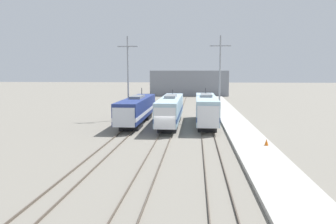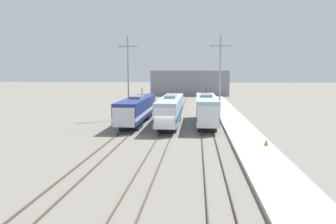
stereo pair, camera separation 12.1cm
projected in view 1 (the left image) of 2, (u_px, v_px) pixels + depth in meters
ground_plane at (165, 136)px, 38.13m from camera, size 400.00×400.00×0.00m
rail_pair_far_left at (123, 135)px, 38.54m from camera, size 1.51×120.00×0.15m
rail_pair_center at (165, 136)px, 38.12m from camera, size 1.51×120.00×0.15m
rail_pair_far_right at (208, 136)px, 37.70m from camera, size 1.51×120.00×0.15m
locomotive_far_left at (137, 110)px, 47.06m from camera, size 2.96×18.46×4.96m
locomotive_center at (170, 110)px, 45.47m from camera, size 2.75×18.11×4.81m
locomotive_far_right at (206, 110)px, 45.59m from camera, size 2.81×16.79×5.06m
catenary_tower_left at (128, 76)px, 50.64m from camera, size 3.17×0.24×12.89m
catenary_tower_right at (220, 76)px, 49.46m from camera, size 3.17×0.24×12.89m
platform at (246, 136)px, 37.33m from camera, size 4.00×120.00×0.34m
traffic_cone at (266, 142)px, 31.89m from camera, size 0.39×0.39×0.62m
depot_building at (189, 83)px, 106.79m from camera, size 24.28×12.90×7.88m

